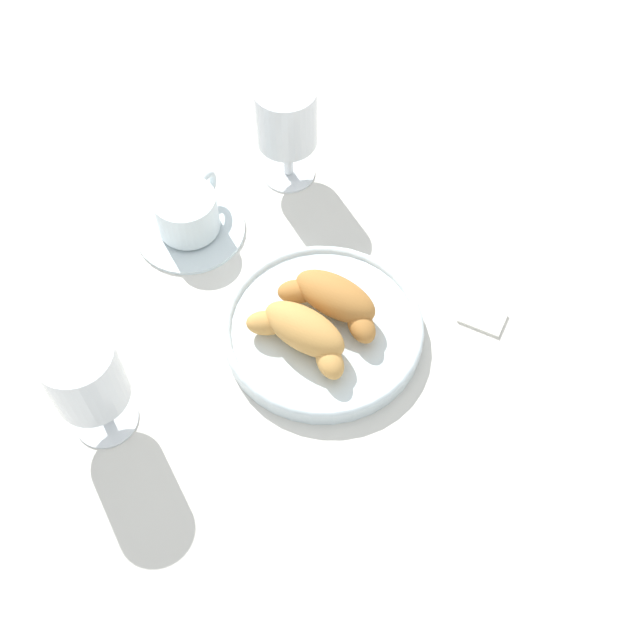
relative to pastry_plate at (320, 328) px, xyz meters
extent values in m
plane|color=silver|center=(0.00, -0.01, -0.01)|extent=(2.20, 2.20, 0.00)
cylinder|color=silver|center=(0.00, 0.00, 0.00)|extent=(0.23, 0.23, 0.02)
torus|color=silver|center=(0.00, 0.00, 0.01)|extent=(0.23, 0.23, 0.01)
ellipsoid|color=#BC7A38|center=(-0.01, -0.03, 0.03)|extent=(0.11, 0.07, 0.04)
ellipsoid|color=#BC7A38|center=(0.03, -0.02, 0.02)|extent=(0.05, 0.04, 0.03)
ellipsoid|color=#BC7A38|center=(-0.05, 0.00, 0.02)|extent=(0.05, 0.05, 0.03)
ellipsoid|color=#D6994C|center=(0.01, 0.03, 0.03)|extent=(0.11, 0.08, 0.04)
ellipsoid|color=#D6994C|center=(0.05, 0.03, 0.02)|extent=(0.05, 0.04, 0.03)
ellipsoid|color=#D6994C|center=(-0.03, 0.05, 0.02)|extent=(0.05, 0.05, 0.03)
cylinder|color=silver|center=(0.20, -0.10, -0.01)|extent=(0.14, 0.14, 0.01)
cylinder|color=silver|center=(0.20, -0.10, 0.02)|extent=(0.08, 0.08, 0.05)
cylinder|color=brown|center=(0.20, -0.10, 0.04)|extent=(0.07, 0.07, 0.01)
torus|color=silver|center=(0.19, -0.14, 0.02)|extent=(0.02, 0.04, 0.04)
cylinder|color=white|center=(0.19, 0.17, -0.01)|extent=(0.07, 0.07, 0.01)
cylinder|color=white|center=(0.19, 0.17, 0.02)|extent=(0.01, 0.01, 0.05)
cylinder|color=white|center=(0.19, 0.17, 0.09)|extent=(0.08, 0.08, 0.08)
cylinder|color=gold|center=(0.19, 0.17, 0.07)|extent=(0.07, 0.07, 0.05)
cylinder|color=white|center=(0.11, -0.22, -0.01)|extent=(0.07, 0.07, 0.01)
cylinder|color=white|center=(0.11, -0.22, 0.02)|extent=(0.01, 0.01, 0.05)
cylinder|color=white|center=(0.11, -0.22, 0.09)|extent=(0.08, 0.08, 0.08)
cylinder|color=gold|center=(0.11, -0.22, 0.08)|extent=(0.07, 0.07, 0.06)
cube|color=white|center=(-0.17, -0.08, -0.01)|extent=(0.05, 0.04, 0.01)
camera|label=1|loc=(-0.14, 0.45, 0.76)|focal=44.41mm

